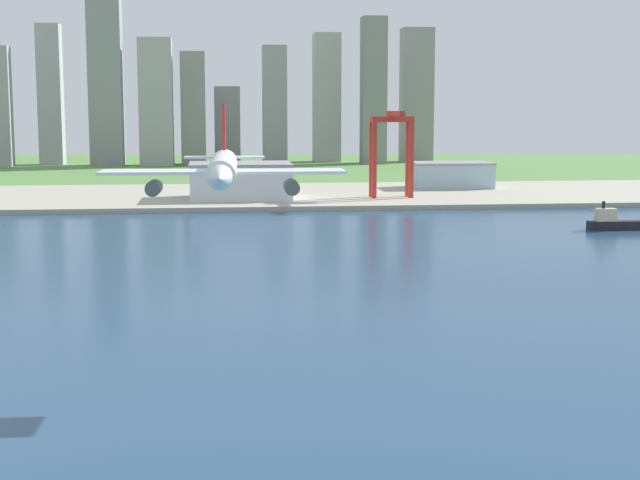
% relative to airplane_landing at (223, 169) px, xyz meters
% --- Properties ---
extents(ground_plane, '(2400.00, 2400.00, 0.00)m').
position_rel_airplane_landing_xyz_m(ground_plane, '(19.93, 152.76, -36.49)').
color(ground_plane, '#558342').
extents(water_bay, '(840.00, 360.00, 0.15)m').
position_rel_airplane_landing_xyz_m(water_bay, '(19.93, 92.76, -36.42)').
color(water_bay, navy).
rests_on(water_bay, ground).
extents(industrial_pier, '(840.00, 140.00, 2.50)m').
position_rel_airplane_landing_xyz_m(industrial_pier, '(19.93, 342.76, -35.24)').
color(industrial_pier, '#A6A491').
rests_on(industrial_pier, ground).
extents(airplane_landing, '(41.35, 45.48, 15.31)m').
position_rel_airplane_landing_xyz_m(airplane_landing, '(0.00, 0.00, 0.00)').
color(airplane_landing, white).
extents(tugboat_small, '(21.29, 5.24, 11.18)m').
position_rel_airplane_landing_xyz_m(tugboat_small, '(152.32, 192.32, -33.30)').
color(tugboat_small, black).
rests_on(tugboat_small, water_bay).
extents(port_crane_red, '(21.07, 35.63, 43.14)m').
position_rel_airplane_landing_xyz_m(port_crane_red, '(88.60, 312.39, -3.97)').
color(port_crane_red, '#B72D23').
rests_on(port_crane_red, industrial_pier).
extents(warehouse_main, '(50.33, 38.82, 17.63)m').
position_rel_airplane_landing_xyz_m(warehouse_main, '(13.21, 317.71, -25.15)').
color(warehouse_main, silver).
rests_on(warehouse_main, industrial_pier).
extents(warehouse_annex, '(44.83, 29.78, 14.41)m').
position_rel_airplane_landing_xyz_m(warehouse_annex, '(133.18, 369.20, -26.76)').
color(warehouse_annex, '#99BCD1').
rests_on(warehouse_annex, industrial_pier).
extents(distant_skyline, '(382.38, 65.47, 147.74)m').
position_rel_airplane_landing_xyz_m(distant_skyline, '(6.55, 669.52, 20.93)').
color(distant_skyline, '#919398').
rests_on(distant_skyline, ground).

